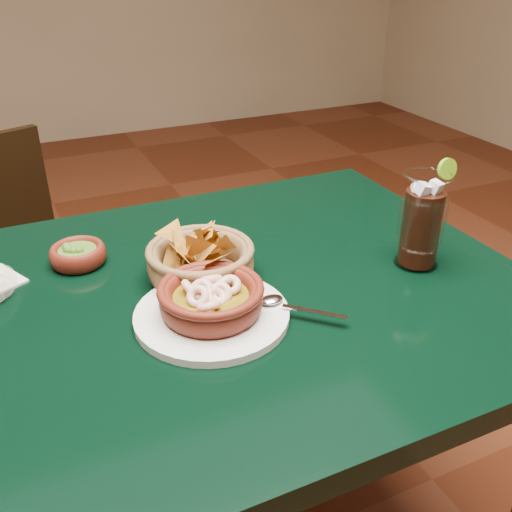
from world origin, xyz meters
name	(u,v)px	position (x,y,z in m)	size (l,w,h in m)	color
dining_table	(176,350)	(0.00, 0.00, 0.65)	(1.20, 0.80, 0.75)	black
dining_chair	(16,284)	(-0.24, 0.70, 0.45)	(0.49, 0.49, 0.83)	black
shrimp_plate	(212,302)	(0.04, -0.07, 0.78)	(0.30, 0.24, 0.07)	silver
chip_basket	(201,261)	(0.07, 0.05, 0.78)	(0.21, 0.21, 0.13)	brown
guacamole_ramekin	(78,255)	(-0.11, 0.19, 0.77)	(0.12, 0.12, 0.04)	#52170D
cola_drink	(422,222)	(0.43, -0.06, 0.83)	(0.17, 0.17, 0.19)	white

